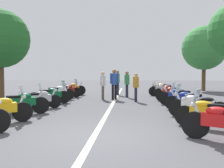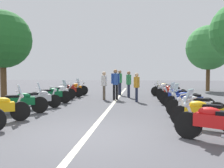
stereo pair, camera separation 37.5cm
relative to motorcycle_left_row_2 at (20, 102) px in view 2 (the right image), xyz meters
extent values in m
plane|color=#4C4C51|center=(-2.78, -3.24, -0.47)|extent=(80.00, 80.00, 0.00)
cube|color=beige|center=(2.87, -3.24, -0.47)|extent=(23.98, 0.16, 0.01)
cylinder|color=black|center=(-1.16, -0.63, -0.15)|extent=(0.48, 0.61, 0.64)
ellipsoid|color=#EAB214|center=(-1.47, -0.17, 0.23)|extent=(0.51, 0.58, 0.22)
cylinder|color=silver|center=(-1.19, -0.58, 0.15)|extent=(0.22, 0.28, 0.58)
cylinder|color=silver|center=(-1.21, -0.54, 0.51)|extent=(0.53, 0.38, 0.04)
sphere|color=silver|center=(-1.13, -0.67, 0.35)|extent=(0.14, 0.14, 0.14)
cube|color=silver|center=(-1.17, -0.61, 0.58)|extent=(0.37, 0.30, 0.32)
cylinder|color=black|center=(0.35, -0.65, -0.15)|extent=(0.44, 0.64, 0.66)
cube|color=#0C592D|center=(-0.02, 0.03, 0.03)|extent=(0.81, 1.17, 0.30)
ellipsoid|color=#0C592D|center=(0.07, -0.13, 0.23)|extent=(0.48, 0.58, 0.22)
cube|color=black|center=(-0.12, 0.22, 0.21)|extent=(0.46, 0.55, 0.12)
cylinder|color=silver|center=(0.32, -0.60, 0.15)|extent=(0.20, 0.29, 0.58)
cylinder|color=silver|center=(0.30, -0.56, 0.51)|extent=(0.56, 0.33, 0.04)
sphere|color=silver|center=(0.38, -0.70, 0.35)|extent=(0.14, 0.14, 0.14)
cylinder|color=silver|center=(-0.08, 0.52, -0.24)|extent=(0.33, 0.52, 0.08)
cube|color=silver|center=(0.34, -0.63, 0.58)|extent=(0.37, 0.28, 0.32)
cylinder|color=black|center=(1.79, -0.73, -0.17)|extent=(0.47, 0.57, 0.60)
cylinder|color=black|center=(0.94, 0.42, -0.17)|extent=(0.47, 0.57, 0.60)
cube|color=silver|center=(1.36, -0.15, 0.01)|extent=(0.87, 1.04, 0.30)
ellipsoid|color=silver|center=(1.47, -0.30, 0.21)|extent=(0.52, 0.57, 0.22)
cube|color=black|center=(1.23, 0.02, 0.19)|extent=(0.49, 0.54, 0.12)
cylinder|color=silver|center=(1.75, -0.68, 0.13)|extent=(0.23, 0.27, 0.58)
cylinder|color=silver|center=(1.73, -0.65, 0.49)|extent=(0.52, 0.40, 0.04)
sphere|color=silver|center=(1.82, -0.77, 0.33)|extent=(0.14, 0.14, 0.14)
cylinder|color=silver|center=(1.26, 0.30, -0.26)|extent=(0.39, 0.49, 0.08)
cylinder|color=black|center=(3.38, -0.72, -0.15)|extent=(0.51, 0.60, 0.65)
cylinder|color=black|center=(2.44, 0.49, -0.15)|extent=(0.51, 0.60, 0.65)
cube|color=#0C592D|center=(2.91, -0.11, 0.03)|extent=(0.94, 1.09, 0.30)
ellipsoid|color=#0C592D|center=(3.02, -0.25, 0.23)|extent=(0.52, 0.57, 0.22)
cube|color=black|center=(2.78, 0.06, 0.21)|extent=(0.50, 0.54, 0.12)
cylinder|color=silver|center=(3.34, -0.67, 0.15)|extent=(0.23, 0.27, 0.58)
cylinder|color=silver|center=(3.32, -0.64, 0.51)|extent=(0.51, 0.41, 0.04)
sphere|color=silver|center=(3.41, -0.76, 0.35)|extent=(0.14, 0.14, 0.14)
cylinder|color=silver|center=(2.77, 0.36, -0.24)|extent=(0.40, 0.48, 0.08)
cube|color=silver|center=(3.37, -0.70, 0.58)|extent=(0.36, 0.32, 0.32)
cylinder|color=black|center=(4.92, -0.55, -0.14)|extent=(0.54, 0.59, 0.66)
cylinder|color=black|center=(3.98, 0.54, -0.14)|extent=(0.54, 0.59, 0.66)
cube|color=white|center=(4.45, -0.01, 0.04)|extent=(0.93, 1.01, 0.30)
ellipsoid|color=white|center=(4.57, -0.14, 0.24)|extent=(0.54, 0.56, 0.22)
cube|color=black|center=(4.31, 0.16, 0.22)|extent=(0.51, 0.53, 0.12)
cylinder|color=silver|center=(4.88, -0.51, 0.16)|extent=(0.24, 0.27, 0.58)
cylinder|color=silver|center=(4.86, -0.48, 0.52)|extent=(0.50, 0.44, 0.04)
sphere|color=silver|center=(4.95, -0.59, 0.36)|extent=(0.14, 0.14, 0.14)
cylinder|color=silver|center=(4.30, 0.44, -0.24)|extent=(0.42, 0.47, 0.08)
cylinder|color=black|center=(6.31, -0.68, -0.15)|extent=(0.48, 0.61, 0.64)
cylinder|color=black|center=(5.52, 0.46, -0.15)|extent=(0.48, 0.61, 0.64)
cube|color=maroon|center=(5.92, -0.11, 0.03)|extent=(0.83, 1.03, 0.30)
ellipsoid|color=maroon|center=(6.02, -0.25, 0.23)|extent=(0.51, 0.58, 0.22)
cube|color=black|center=(5.79, 0.07, 0.21)|extent=(0.49, 0.54, 0.12)
cylinder|color=silver|center=(6.28, -0.63, 0.15)|extent=(0.22, 0.28, 0.58)
cylinder|color=silver|center=(6.26, -0.59, 0.51)|extent=(0.53, 0.39, 0.04)
sphere|color=silver|center=(6.34, -0.72, 0.35)|extent=(0.14, 0.14, 0.14)
cylinder|color=silver|center=(5.83, 0.34, -0.25)|extent=(0.38, 0.50, 0.08)
cube|color=silver|center=(6.30, -0.66, 0.58)|extent=(0.36, 0.31, 0.32)
cylinder|color=black|center=(7.74, -0.67, -0.14)|extent=(0.47, 0.65, 0.67)
cylinder|color=black|center=(7.01, 0.54, -0.14)|extent=(0.47, 0.65, 0.67)
cube|color=orange|center=(7.37, -0.06, 0.04)|extent=(0.79, 1.06, 0.30)
ellipsoid|color=orange|center=(7.47, -0.22, 0.24)|extent=(0.49, 0.58, 0.22)
cube|color=black|center=(7.26, 0.12, 0.22)|extent=(0.47, 0.55, 0.12)
cylinder|color=silver|center=(7.71, -0.62, 0.16)|extent=(0.21, 0.28, 0.58)
cylinder|color=silver|center=(7.69, -0.58, 0.52)|extent=(0.55, 0.35, 0.04)
sphere|color=silver|center=(7.76, -0.71, 0.36)|extent=(0.14, 0.14, 0.14)
cylinder|color=silver|center=(7.31, 0.39, -0.24)|extent=(0.35, 0.51, 0.08)
cylinder|color=black|center=(-2.71, -5.76, -0.14)|extent=(0.46, 0.64, 0.66)
cube|color=red|center=(-3.05, -6.34, 0.04)|extent=(0.77, 1.03, 0.30)
ellipsoid|color=red|center=(-2.96, -6.19, 0.24)|extent=(0.49, 0.58, 0.22)
cylinder|color=silver|center=(-2.74, -5.81, 0.16)|extent=(0.21, 0.28, 0.58)
cylinder|color=silver|center=(-2.76, -5.84, 0.52)|extent=(0.55, 0.35, 0.04)
sphere|color=silver|center=(-2.68, -5.72, 0.36)|extent=(0.14, 0.14, 0.14)
cube|color=silver|center=(-2.72, -5.78, 0.59)|extent=(0.37, 0.29, 0.32)
cylinder|color=black|center=(-1.36, -5.81, -0.16)|extent=(0.44, 0.61, 0.62)
cube|color=#EAB214|center=(-1.71, -6.40, 0.02)|extent=(0.77, 1.04, 0.30)
ellipsoid|color=#EAB214|center=(-1.62, -6.25, 0.22)|extent=(0.49, 0.58, 0.22)
cube|color=black|center=(-1.82, -6.59, 0.20)|extent=(0.47, 0.55, 0.12)
cylinder|color=silver|center=(-1.39, -5.86, 0.14)|extent=(0.21, 0.29, 0.58)
cylinder|color=silver|center=(-1.41, -5.90, 0.50)|extent=(0.55, 0.35, 0.04)
sphere|color=silver|center=(-1.33, -5.77, 0.34)|extent=(0.14, 0.14, 0.14)
cylinder|color=silver|center=(-2.07, -6.67, -0.26)|extent=(0.35, 0.51, 0.08)
cylinder|color=black|center=(0.10, -5.86, -0.15)|extent=(0.44, 0.64, 0.65)
cylinder|color=black|center=(-0.59, -7.10, -0.15)|extent=(0.44, 0.64, 0.65)
cube|color=white|center=(-0.25, -6.48, 0.03)|extent=(0.77, 1.08, 0.30)
ellipsoid|color=white|center=(-0.16, -6.32, 0.23)|extent=(0.48, 0.58, 0.22)
cube|color=black|center=(-0.35, -6.67, 0.21)|extent=(0.46, 0.55, 0.12)
cylinder|color=silver|center=(0.07, -5.91, 0.15)|extent=(0.20, 0.29, 0.58)
cylinder|color=silver|center=(0.05, -5.95, 0.51)|extent=(0.56, 0.34, 0.04)
sphere|color=silver|center=(0.13, -5.82, 0.35)|extent=(0.14, 0.14, 0.14)
cylinder|color=silver|center=(-0.61, -6.77, -0.24)|extent=(0.34, 0.52, 0.08)
cube|color=silver|center=(0.09, -5.88, 0.58)|extent=(0.37, 0.28, 0.32)
cylinder|color=black|center=(1.62, -5.94, -0.16)|extent=(0.38, 0.62, 0.62)
cylinder|color=black|center=(1.04, -7.24, -0.16)|extent=(0.38, 0.62, 0.62)
cube|color=navy|center=(1.33, -6.59, 0.02)|extent=(0.70, 1.10, 0.30)
ellipsoid|color=navy|center=(1.40, -6.42, 0.22)|extent=(0.45, 0.58, 0.22)
cube|color=black|center=(1.24, -6.79, 0.20)|extent=(0.43, 0.54, 0.12)
cylinder|color=silver|center=(1.60, -5.99, 0.14)|extent=(0.18, 0.29, 0.58)
cylinder|color=silver|center=(1.58, -6.03, 0.50)|extent=(0.58, 0.29, 0.04)
sphere|color=silver|center=(1.64, -5.89, 0.34)|extent=(0.14, 0.14, 0.14)
cylinder|color=silver|center=(0.99, -6.90, -0.26)|extent=(0.30, 0.53, 0.08)
cube|color=silver|center=(1.62, -5.96, 0.57)|extent=(0.38, 0.26, 0.32)
cylinder|color=black|center=(3.19, -5.86, -0.15)|extent=(0.43, 0.64, 0.65)
cylinder|color=black|center=(2.52, -7.11, -0.15)|extent=(0.43, 0.64, 0.65)
cube|color=navy|center=(2.85, -6.49, 0.03)|extent=(0.76, 1.08, 0.30)
ellipsoid|color=navy|center=(2.94, -6.33, 0.23)|extent=(0.48, 0.58, 0.22)
cube|color=black|center=(2.75, -6.68, 0.21)|extent=(0.46, 0.55, 0.12)
cylinder|color=silver|center=(3.16, -5.92, 0.15)|extent=(0.20, 0.29, 0.58)
cylinder|color=silver|center=(3.14, -5.95, 0.51)|extent=(0.57, 0.33, 0.04)
sphere|color=silver|center=(3.21, -5.82, 0.35)|extent=(0.14, 0.14, 0.14)
cylinder|color=silver|center=(2.49, -6.78, -0.24)|extent=(0.33, 0.52, 0.08)
cylinder|color=black|center=(4.73, -5.84, -0.17)|extent=(0.44, 0.59, 0.60)
cylinder|color=black|center=(3.95, -7.11, -0.17)|extent=(0.44, 0.59, 0.60)
cube|color=maroon|center=(4.34, -6.48, 0.01)|extent=(0.83, 1.11, 0.30)
ellipsoid|color=maroon|center=(4.43, -6.32, 0.21)|extent=(0.49, 0.58, 0.22)
cube|color=black|center=(4.22, -6.66, 0.19)|extent=(0.47, 0.55, 0.12)
cylinder|color=silver|center=(4.70, -5.89, 0.13)|extent=(0.21, 0.28, 0.58)
cylinder|color=silver|center=(4.68, -5.93, 0.49)|extent=(0.55, 0.36, 0.04)
sphere|color=silver|center=(4.76, -5.80, 0.33)|extent=(0.14, 0.14, 0.14)
cylinder|color=silver|center=(3.95, -6.76, -0.26)|extent=(0.36, 0.51, 0.08)
cylinder|color=black|center=(6.24, -5.91, -0.16)|extent=(0.44, 0.60, 0.62)
cylinder|color=black|center=(5.51, -7.09, -0.16)|extent=(0.44, 0.60, 0.62)
cube|color=maroon|center=(5.88, -6.50, 0.02)|extent=(0.79, 1.05, 0.30)
ellipsoid|color=maroon|center=(5.97, -6.35, 0.22)|extent=(0.49, 0.58, 0.22)
cube|color=black|center=(5.76, -6.69, 0.20)|extent=(0.47, 0.55, 0.12)
cylinder|color=silver|center=(6.21, -5.96, 0.14)|extent=(0.21, 0.28, 0.58)
cylinder|color=silver|center=(6.19, -5.99, 0.50)|extent=(0.55, 0.36, 0.04)
sphere|color=silver|center=(6.27, -5.87, 0.34)|extent=(0.14, 0.14, 0.14)
cylinder|color=silver|center=(5.51, -6.76, -0.26)|extent=(0.36, 0.51, 0.08)
cylinder|color=black|center=(7.62, -5.69, -0.15)|extent=(0.35, 0.65, 0.64)
cylinder|color=black|center=(7.13, -7.00, -0.15)|extent=(0.35, 0.65, 0.64)
cube|color=silver|center=(7.38, -6.34, 0.03)|extent=(0.63, 1.10, 0.30)
ellipsoid|color=silver|center=(7.44, -6.18, 0.23)|extent=(0.42, 0.58, 0.22)
cube|color=black|center=(7.30, -6.55, 0.21)|extent=(0.41, 0.54, 0.12)
cylinder|color=silver|center=(7.60, -5.74, 0.15)|extent=(0.17, 0.30, 0.58)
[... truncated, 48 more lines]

